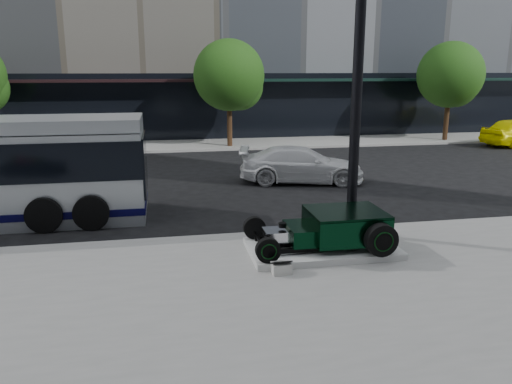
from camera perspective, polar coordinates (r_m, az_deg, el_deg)
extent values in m
plane|color=black|center=(15.01, 0.03, -2.52)|extent=(120.00, 120.00, 0.00)
cube|color=gray|center=(28.58, -5.27, 5.41)|extent=(70.00, 4.00, 0.12)
cube|color=black|center=(31.29, -24.54, 8.54)|extent=(22.00, 0.50, 4.00)
cube|color=black|center=(34.24, 16.78, 9.55)|extent=(24.00, 0.50, 4.00)
cube|color=black|center=(30.63, -25.10, 11.41)|extent=(22.00, 1.60, 0.15)
cube|color=black|center=(33.64, 17.44, 12.17)|extent=(24.00, 1.60, 0.15)
cylinder|color=black|center=(27.54, -3.04, 7.98)|extent=(0.28, 0.28, 2.60)
sphere|color=#153E11|center=(27.39, -3.10, 13.19)|extent=(3.80, 3.80, 3.80)
sphere|color=#153E11|center=(27.79, -1.92, 11.97)|extent=(2.60, 2.60, 2.60)
cylinder|color=black|center=(31.99, 20.94, 7.92)|extent=(0.28, 0.28, 2.60)
sphere|color=#153E11|center=(31.87, 21.34, 12.38)|extent=(3.80, 3.80, 3.80)
sphere|color=#153E11|center=(32.45, 21.88, 11.28)|extent=(2.60, 2.60, 2.60)
cube|color=silver|center=(11.72, 7.56, -6.42)|extent=(3.40, 1.80, 0.15)
cube|color=black|center=(11.26, 8.30, -6.35)|extent=(3.00, 0.08, 0.10)
cube|color=black|center=(12.07, 6.91, -4.92)|extent=(3.00, 0.08, 0.10)
cube|color=black|center=(11.73, 10.19, -3.79)|extent=(1.70, 1.45, 0.62)
cube|color=black|center=(11.64, 10.26, -2.24)|extent=(1.70, 1.45, 0.06)
cube|color=black|center=(11.43, 4.99, -4.72)|extent=(0.55, 1.05, 0.38)
cube|color=silver|center=(11.32, 2.29, -5.14)|extent=(0.55, 0.55, 0.34)
cylinder|color=black|center=(11.27, 3.05, -3.80)|extent=(0.18, 0.18, 0.10)
cylinder|color=black|center=(11.29, 0.55, -5.83)|extent=(0.06, 1.55, 0.06)
cylinder|color=black|center=(11.21, 14.12, -5.33)|extent=(0.72, 0.24, 0.72)
cylinder|color=black|center=(11.10, 14.39, -5.53)|extent=(0.37, 0.02, 0.37)
torus|color=#09330F|center=(11.09, 14.41, -5.55)|extent=(0.44, 0.02, 0.44)
cylinder|color=black|center=(12.69, 10.93, -2.89)|extent=(0.72, 0.24, 0.72)
cylinder|color=black|center=(12.80, 10.73, -2.73)|extent=(0.37, 0.02, 0.37)
torus|color=#09330F|center=(12.81, 10.71, -2.72)|extent=(0.44, 0.02, 0.44)
cylinder|color=black|center=(10.53, 1.39, -6.67)|extent=(0.54, 0.16, 0.54)
cylinder|color=black|center=(10.45, 1.49, -6.83)|extent=(0.28, 0.02, 0.28)
torus|color=#09330F|center=(10.44, 1.50, -6.86)|extent=(0.34, 0.02, 0.34)
cylinder|color=black|center=(11.98, -0.19, -4.10)|extent=(0.54, 0.16, 0.54)
cylinder|color=black|center=(12.06, -0.26, -3.98)|extent=(0.28, 0.02, 0.28)
torus|color=#09330F|center=(12.07, -0.27, -3.96)|extent=(0.34, 0.02, 0.34)
cube|color=silver|center=(10.45, 2.91, -8.67)|extent=(0.41, 0.31, 0.22)
cube|color=black|center=(10.41, 2.92, -8.04)|extent=(0.41, 0.29, 0.15)
cylinder|color=black|center=(12.47, 11.60, 14.18)|extent=(0.25, 0.25, 8.48)
cylinder|color=black|center=(13.10, 10.73, -4.20)|extent=(0.47, 0.47, 0.21)
cube|color=black|center=(15.04, -12.60, 3.25)|extent=(0.06, 2.30, 1.70)
cylinder|color=black|center=(14.36, -23.06, -2.43)|extent=(0.96, 0.28, 0.96)
cylinder|color=black|center=(16.82, -21.27, 0.01)|extent=(0.96, 0.28, 0.96)
cylinder|color=black|center=(14.14, -18.31, -2.25)|extent=(0.96, 0.28, 0.96)
cylinder|color=black|center=(16.64, -17.22, 0.19)|extent=(0.96, 0.28, 0.96)
imported|color=white|center=(19.18, 5.20, 3.14)|extent=(5.01, 2.91, 1.36)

